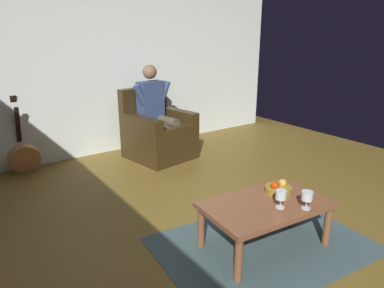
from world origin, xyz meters
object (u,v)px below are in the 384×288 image
Objects in this scene: person_seated at (156,110)px; wine_glass_far at (307,197)px; guitar at (24,156)px; fruit_bowl at (278,188)px; wine_glass_near at (281,196)px; armchair at (158,134)px; coffee_table at (266,209)px.

person_seated is 8.86× the size of wine_glass_far.
guitar is 3.16m from fruit_bowl.
person_seated is at bearing -98.16° from wine_glass_near.
armchair is 1.72m from guitar.
person_seated is at bearing -94.61° from wine_glass_far.
wine_glass_near reaches higher than wine_glass_far.
wine_glass_near is (-1.29, 2.98, 0.27)m from guitar.
coffee_table is 4.66× the size of fruit_bowl.
guitar is 4.23× the size of fruit_bowl.
guitar reaches higher than wine_glass_near.
armchair reaches higher than wine_glass_far.
person_seated reaches higher than armchair.
wine_glass_near is at bearing 44.54° from fruit_bowl.
wine_glass_near is 0.64× the size of fruit_bowl.
wine_glass_near is at bearing 102.44° from coffee_table.
fruit_bowl is at bearing 76.77° from armchair.
armchair is at bearing 165.07° from guitar.
fruit_bowl is (-0.05, -0.32, -0.06)m from wine_glass_far.
coffee_table is 0.34m from wine_glass_far.
guitar is (1.66, -0.44, -0.11)m from armchair.
person_seated is 2.58m from wine_glass_near.
armchair is at bearing -99.27° from coffee_table.
wine_glass_near is (0.37, 2.53, 0.16)m from armchair.
person_seated reaches higher than guitar.
guitar is 3.43m from wine_glass_far.
wine_glass_far reaches higher than fruit_bowl.
guitar reaches higher than fruit_bowl.
coffee_table is at bearing 71.63° from armchair.
fruit_bowl is (-1.49, 2.78, 0.21)m from guitar.
person_seated is 1.77m from guitar.
wine_glass_far is at bearing 76.22° from armchair.
armchair is at bearing -98.25° from wine_glass_near.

